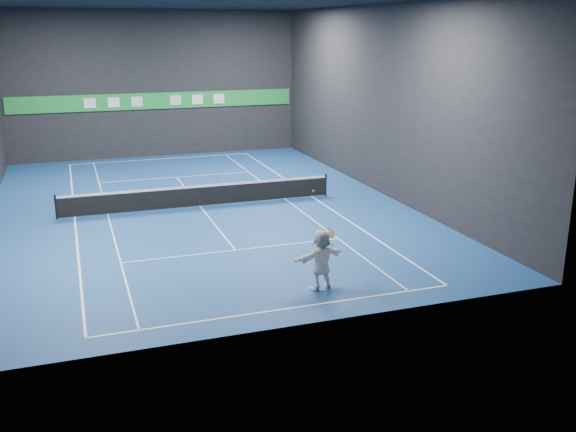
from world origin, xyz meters
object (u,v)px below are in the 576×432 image
object	(u,v)px
tennis_ball	(313,191)
tennis_racket	(330,234)
player	(321,259)
tennis_net	(200,195)

from	to	relation	value
tennis_ball	tennis_racket	bearing A→B (deg)	-16.24
player	tennis_ball	world-z (taller)	tennis_ball
player	tennis_racket	world-z (taller)	same
tennis_ball	tennis_racket	xyz separation A→B (m)	(0.50, -0.15, -1.38)
tennis_net	tennis_ball	bearing A→B (deg)	-82.45
player	tennis_net	distance (m)	10.92
tennis_net	tennis_racket	bearing A→B (deg)	-79.95
player	tennis_ball	bearing A→B (deg)	-56.58
player	tennis_racket	distance (m)	0.83
player	tennis_ball	xyz separation A→B (m)	(-0.21, 0.19, 2.16)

